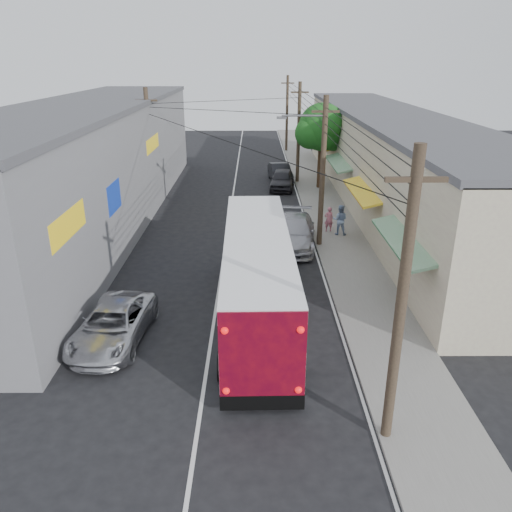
{
  "coord_description": "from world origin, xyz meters",
  "views": [
    {
      "loc": [
        1.59,
        -12.88,
        9.71
      ],
      "look_at": [
        1.68,
        6.57,
        1.96
      ],
      "focal_mm": 35.0,
      "sensor_mm": 36.0,
      "label": 1
    }
  ],
  "objects_px": {
    "parked_car_far": "(280,173)",
    "pedestrian_far": "(340,220)",
    "coach_bus": "(257,275)",
    "pedestrian_near": "(329,219)",
    "parked_suv": "(294,232)",
    "jeepney": "(113,325)",
    "parked_car_mid": "(282,179)"
  },
  "relations": [
    {
      "from": "jeepney",
      "to": "parked_car_far",
      "type": "relative_size",
      "value": 1.1
    },
    {
      "from": "coach_bus",
      "to": "pedestrian_near",
      "type": "relative_size",
      "value": 8.07
    },
    {
      "from": "parked_car_mid",
      "to": "pedestrian_near",
      "type": "bearing_deg",
      "value": -71.93
    },
    {
      "from": "jeepney",
      "to": "parked_car_far",
      "type": "height_order",
      "value": "parked_car_far"
    },
    {
      "from": "pedestrian_far",
      "to": "parked_suv",
      "type": "bearing_deg",
      "value": 44.2
    },
    {
      "from": "coach_bus",
      "to": "jeepney",
      "type": "relative_size",
      "value": 2.45
    },
    {
      "from": "parked_suv",
      "to": "pedestrian_near",
      "type": "xyz_separation_m",
      "value": [
        2.21,
        2.17,
        0.07
      ]
    },
    {
      "from": "parked_car_far",
      "to": "pedestrian_near",
      "type": "relative_size",
      "value": 3.0
    },
    {
      "from": "parked_suv",
      "to": "parked_car_far",
      "type": "distance_m",
      "value": 15.47
    },
    {
      "from": "jeepney",
      "to": "parked_car_mid",
      "type": "height_order",
      "value": "parked_car_mid"
    },
    {
      "from": "jeepney",
      "to": "pedestrian_far",
      "type": "relative_size",
      "value": 2.77
    },
    {
      "from": "jeepney",
      "to": "parked_car_mid",
      "type": "bearing_deg",
      "value": 76.54
    },
    {
      "from": "parked_car_far",
      "to": "pedestrian_far",
      "type": "relative_size",
      "value": 2.52
    },
    {
      "from": "parked_suv",
      "to": "pedestrian_near",
      "type": "bearing_deg",
      "value": 50.87
    },
    {
      "from": "parked_suv",
      "to": "parked_car_mid",
      "type": "relative_size",
      "value": 1.24
    },
    {
      "from": "pedestrian_near",
      "to": "jeepney",
      "type": "bearing_deg",
      "value": 40.64
    },
    {
      "from": "coach_bus",
      "to": "pedestrian_near",
      "type": "bearing_deg",
      "value": 66.15
    },
    {
      "from": "parked_suv",
      "to": "pedestrian_far",
      "type": "relative_size",
      "value": 3.1
    },
    {
      "from": "parked_car_mid",
      "to": "pedestrian_far",
      "type": "bearing_deg",
      "value": -69.82
    },
    {
      "from": "parked_car_mid",
      "to": "parked_car_far",
      "type": "relative_size",
      "value": 0.99
    },
    {
      "from": "parked_car_mid",
      "to": "pedestrian_far",
      "type": "distance_m",
      "value": 11.73
    },
    {
      "from": "jeepney",
      "to": "pedestrian_near",
      "type": "xyz_separation_m",
      "value": [
        9.54,
        12.12,
        0.18
      ]
    },
    {
      "from": "parked_car_mid",
      "to": "pedestrian_far",
      "type": "relative_size",
      "value": 2.5
    },
    {
      "from": "coach_bus",
      "to": "parked_car_mid",
      "type": "xyz_separation_m",
      "value": [
        2.12,
        21.04,
        -1.03
      ]
    },
    {
      "from": "parked_suv",
      "to": "pedestrian_near",
      "type": "distance_m",
      "value": 3.1
    },
    {
      "from": "parked_suv",
      "to": "jeepney",
      "type": "bearing_deg",
      "value": -120.03
    },
    {
      "from": "parked_car_mid",
      "to": "parked_suv",
      "type": "bearing_deg",
      "value": -83.43
    },
    {
      "from": "parked_car_mid",
      "to": "jeepney",
      "type": "bearing_deg",
      "value": -101.08
    },
    {
      "from": "parked_suv",
      "to": "parked_car_mid",
      "type": "bearing_deg",
      "value": 96.22
    },
    {
      "from": "coach_bus",
      "to": "pedestrian_near",
      "type": "xyz_separation_m",
      "value": [
        4.29,
        10.21,
        -0.92
      ]
    },
    {
      "from": "parked_car_far",
      "to": "parked_suv",
      "type": "bearing_deg",
      "value": -96.63
    },
    {
      "from": "parked_suv",
      "to": "pedestrian_near",
      "type": "relative_size",
      "value": 3.7
    }
  ]
}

